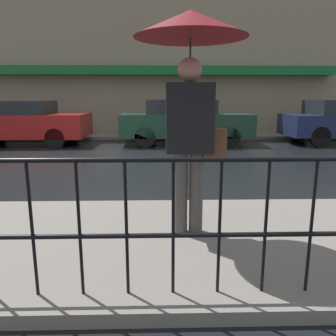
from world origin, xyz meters
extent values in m
plane|color=black|center=(0.00, 0.00, 0.00)|extent=(80.00, 80.00, 0.00)
cube|color=slate|center=(0.00, -5.10, 0.06)|extent=(28.00, 2.49, 0.11)
cube|color=slate|center=(0.00, 4.68, 0.06)|extent=(28.00, 1.67, 0.11)
cube|color=gold|center=(0.00, 0.00, 0.00)|extent=(25.20, 0.12, 0.01)
cube|color=gray|center=(0.00, 5.67, 3.30)|extent=(28.00, 0.30, 6.60)
cube|color=#196B2D|center=(0.00, 5.24, 2.60)|extent=(16.80, 0.55, 0.35)
cylinder|color=black|center=(0.50, -6.09, 0.62)|extent=(0.02, 0.02, 1.01)
cylinder|color=black|center=(0.83, -6.09, 0.62)|extent=(0.02, 0.02, 1.01)
cylinder|color=black|center=(1.17, -6.09, 0.62)|extent=(0.02, 0.02, 1.01)
cylinder|color=black|center=(1.50, -6.09, 0.62)|extent=(0.02, 0.02, 1.01)
cylinder|color=black|center=(1.83, -6.09, 0.62)|extent=(0.02, 0.02, 1.01)
cylinder|color=black|center=(2.17, -6.09, 0.62)|extent=(0.02, 0.02, 1.01)
cylinder|color=black|center=(2.50, -6.09, 0.62)|extent=(0.02, 0.02, 1.01)
cylinder|color=#4C4742|center=(1.63, -4.96, 0.55)|extent=(0.14, 0.14, 0.87)
cylinder|color=#4C4742|center=(1.79, -4.96, 0.55)|extent=(0.14, 0.14, 0.87)
cube|color=black|center=(1.71, -4.96, 1.33)|extent=(0.47, 0.28, 0.69)
sphere|color=tan|center=(1.71, -4.96, 1.80)|extent=(0.24, 0.24, 0.24)
cylinder|color=#262628|center=(1.71, -4.96, 1.72)|extent=(0.02, 0.02, 0.77)
cone|color=maroon|center=(1.71, -4.96, 2.23)|extent=(1.11, 1.11, 0.25)
cube|color=brown|center=(1.97, -4.96, 1.08)|extent=(0.24, 0.12, 0.30)
cube|color=maroon|center=(-3.18, 2.82, 0.64)|extent=(4.28, 1.93, 0.75)
cube|color=#1E2328|center=(-3.35, 2.82, 1.23)|extent=(2.23, 1.77, 0.42)
cylinder|color=black|center=(-1.85, 3.67, 0.31)|extent=(0.61, 0.22, 0.61)
cylinder|color=black|center=(-1.85, 1.97, 0.31)|extent=(0.61, 0.22, 0.61)
cube|color=#193828|center=(2.29, 2.82, 0.65)|extent=(4.32, 1.88, 0.74)
cube|color=#1E2328|center=(2.11, 2.82, 1.25)|extent=(2.25, 1.73, 0.46)
cylinder|color=black|center=(3.62, 3.65, 0.33)|extent=(0.65, 0.22, 0.65)
cylinder|color=black|center=(3.62, 1.99, 0.33)|extent=(0.65, 0.22, 0.65)
cylinder|color=black|center=(0.95, 3.65, 0.33)|extent=(0.65, 0.22, 0.65)
cylinder|color=black|center=(0.95, 1.99, 0.33)|extent=(0.65, 0.22, 0.65)
cylinder|color=black|center=(6.53, 3.62, 0.32)|extent=(0.64, 0.22, 0.64)
cylinder|color=black|center=(6.53, 2.02, 0.32)|extent=(0.64, 0.22, 0.64)
camera|label=1|loc=(1.41, -8.29, 1.53)|focal=35.00mm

